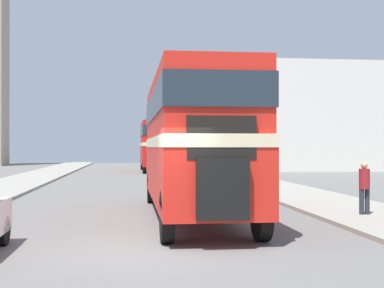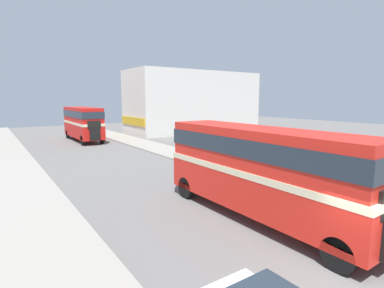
# 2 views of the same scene
# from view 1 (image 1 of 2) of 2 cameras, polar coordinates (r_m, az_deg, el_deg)

# --- Properties ---
(ground_plane) EXTENTS (120.00, 120.00, 0.00)m
(ground_plane) POSITION_cam_1_polar(r_m,az_deg,el_deg) (11.13, -4.48, -11.22)
(ground_plane) COLOR slate
(double_decker_bus) EXTENTS (2.42, 10.69, 4.07)m
(double_decker_bus) POSITION_cam_1_polar(r_m,az_deg,el_deg) (16.06, 0.01, 0.90)
(double_decker_bus) COLOR red
(double_decker_bus) RESTS_ON ground_plane
(bus_distant) EXTENTS (2.56, 9.69, 4.22)m
(bus_distant) POSITION_cam_1_polar(r_m,az_deg,el_deg) (46.03, -3.83, 0.21)
(bus_distant) COLOR red
(bus_distant) RESTS_ON ground_plane
(pedestrian_walking) EXTENTS (0.31, 0.31, 1.55)m
(pedestrian_walking) POSITION_cam_1_polar(r_m,az_deg,el_deg) (16.54, 17.91, -4.14)
(pedestrian_walking) COLOR #282833
(pedestrian_walking) RESTS_ON sidewalk_right
(shop_building_block) EXTENTS (21.62, 8.33, 9.55)m
(shop_building_block) POSITION_cam_1_polar(r_m,az_deg,el_deg) (51.94, 16.64, 2.65)
(shop_building_block) COLOR silver
(shop_building_block) RESTS_ON ground_plane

